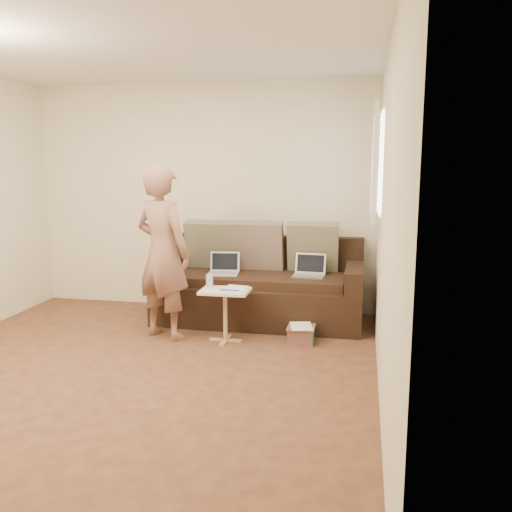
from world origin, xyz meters
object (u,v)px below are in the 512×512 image
laptop_silver (308,277)px  laptop_white (223,274)px  sofa (259,282)px  striped_box (301,334)px  side_table (225,315)px  person (163,253)px  drinking_glass (209,280)px

laptop_silver → laptop_white: laptop_white is taller
sofa → striped_box: (0.53, -0.65, -0.34)m
sofa → laptop_silver: sofa is taller
laptop_white → side_table: bearing=-80.6°
person → striped_box: bearing=-155.3°
sofa → laptop_silver: (0.53, -0.05, 0.10)m
drinking_glass → striped_box: drinking_glass is taller
side_table → drinking_glass: size_ratio=4.25×
person → side_table: size_ratio=3.32×
laptop_white → side_table: laptop_white is taller
sofa → drinking_glass: size_ratio=18.33×
drinking_glass → side_table: bearing=-30.6°
laptop_white → side_table: size_ratio=0.62×
sofa → side_table: size_ratio=4.31×
laptop_silver → striped_box: size_ratio=1.25×
drinking_glass → sofa: bearing=59.5°
side_table → laptop_white: bearing=105.9°
sofa → person: 1.17m
striped_box → laptop_white: bearing=149.3°
laptop_silver → person: bearing=-149.5°
laptop_silver → person: person is taller
side_table → drinking_glass: (-0.18, 0.11, 0.32)m
sofa → laptop_silver: 0.55m
side_table → striped_box: 0.75m
drinking_glass → striped_box: bearing=-0.6°
sofa → striped_box: sofa is taller
laptop_white → drinking_glass: 0.53m
side_table → drinking_glass: 0.38m
laptop_white → drinking_glass: (-0.00, -0.53, 0.05)m
laptop_white → person: bearing=-132.1°
laptop_white → striped_box: 1.14m
drinking_glass → striped_box: 1.03m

